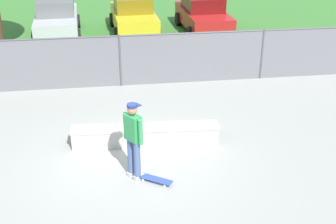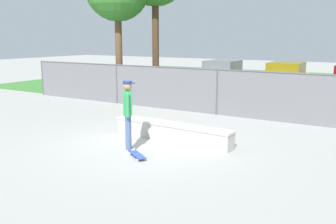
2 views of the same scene
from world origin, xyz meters
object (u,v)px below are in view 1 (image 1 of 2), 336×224
object	(u,v)px
car_yellow	(133,14)
skateboarder	(133,138)
car_red	(203,14)
car_silver	(57,18)
concrete_ledge	(145,135)
skateboard	(155,179)

from	to	relation	value
car_yellow	skateboarder	bearing A→B (deg)	-94.05
skateboarder	car_yellow	bearing A→B (deg)	85.95
car_yellow	car_red	size ratio (longest dim) A/B	1.00
skateboarder	car_silver	bearing A→B (deg)	102.27
car_yellow	concrete_ledge	bearing A→B (deg)	-92.49
skateboarder	car_yellow	xyz separation A→B (m)	(0.85, 12.03, -0.19)
car_yellow	car_silver	bearing A→B (deg)	-177.63
skateboard	car_silver	world-z (taller)	car_silver
concrete_ledge	skateboarder	distance (m)	1.73
skateboarder	car_silver	world-z (taller)	skateboarder
skateboard	car_red	bearing A→B (deg)	73.30
concrete_ledge	car_red	world-z (taller)	car_red
skateboarder	skateboard	size ratio (longest dim) A/B	2.37
concrete_ledge	skateboard	xyz separation A→B (m)	(0.05, -1.76, -0.19)
skateboard	car_yellow	world-z (taller)	car_yellow
skateboard	car_red	size ratio (longest dim) A/B	0.18
car_red	skateboarder	bearing A→B (deg)	-109.03
car_yellow	skateboard	bearing A→B (deg)	-91.89
concrete_ledge	car_yellow	world-z (taller)	car_yellow
skateboard	car_silver	size ratio (longest dim) A/B	0.18
car_red	car_yellow	bearing A→B (deg)	174.23
concrete_ledge	car_red	size ratio (longest dim) A/B	0.89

